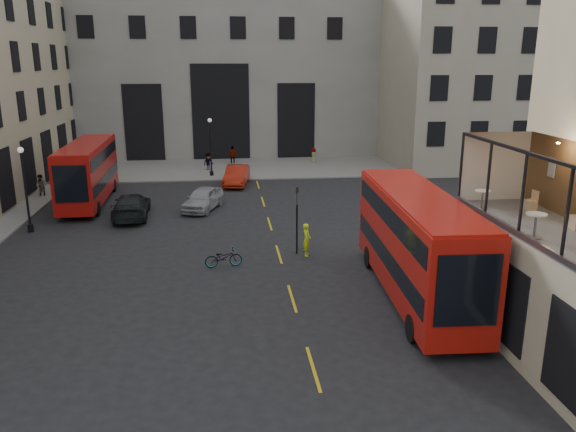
{
  "coord_description": "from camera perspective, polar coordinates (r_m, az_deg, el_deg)",
  "views": [
    {
      "loc": [
        -4.89,
        -17.17,
        10.39
      ],
      "look_at": [
        -1.83,
        9.11,
        3.0
      ],
      "focal_mm": 35.0,
      "sensor_mm": 36.0,
      "label": 1
    }
  ],
  "objects": [
    {
      "name": "traffic_light_near",
      "position": [
        30.49,
        0.91,
        0.46
      ],
      "size": [
        0.16,
        0.2,
        3.8
      ],
      "color": "black",
      "rests_on": "ground"
    },
    {
      "name": "bus_near",
      "position": [
        25.49,
        12.92,
        -2.42
      ],
      "size": [
        3.29,
        12.06,
        4.77
      ],
      "color": "#A3120B",
      "rests_on": "ground"
    },
    {
      "name": "pedestrian_c",
      "position": [
        57.95,
        -5.63,
        6.15
      ],
      "size": [
        1.13,
        0.54,
        1.88
      ],
      "primitive_type": "imported",
      "rotation": [
        0.0,
        0.0,
        3.21
      ],
      "color": "gray",
      "rests_on": "ground"
    },
    {
      "name": "bicycle",
      "position": [
        29.32,
        -6.57,
        -4.22
      ],
      "size": [
        1.98,
        0.92,
        1.0
      ],
      "primitive_type": "imported",
      "rotation": [
        0.0,
        0.0,
        1.71
      ],
      "color": "gray",
      "rests_on": "ground"
    },
    {
      "name": "pedestrian_d",
      "position": [
        58.48,
        2.63,
        6.16
      ],
      "size": [
        0.78,
        0.93,
        1.61
      ],
      "primitive_type": "imported",
      "rotation": [
        0.0,
        0.0,
        1.96
      ],
      "color": "gray",
      "rests_on": "ground"
    },
    {
      "name": "car_c",
      "position": [
        39.55,
        -15.62,
        1.0
      ],
      "size": [
        2.55,
        5.7,
        1.62
      ],
      "primitive_type": "imported",
      "rotation": [
        0.0,
        0.0,
        3.19
      ],
      "color": "black",
      "rests_on": "ground"
    },
    {
      "name": "cafe_chair_d",
      "position": [
        24.3,
        23.42,
        1.1
      ],
      "size": [
        0.45,
        0.45,
        0.79
      ],
      "color": "tan",
      "rests_on": "cafe_floor"
    },
    {
      "name": "cafe_table_mid",
      "position": [
        20.49,
        23.85,
        -0.54
      ],
      "size": [
        0.68,
        0.68,
        0.85
      ],
      "color": "beige",
      "rests_on": "cafe_floor"
    },
    {
      "name": "pedestrian_b",
      "position": [
        54.72,
        -8.08,
        5.43
      ],
      "size": [
        1.28,
        1.21,
        1.74
      ],
      "primitive_type": "imported",
      "rotation": [
        0.0,
        0.0,
        0.69
      ],
      "color": "gray",
      "rests_on": "ground"
    },
    {
      "name": "cyclist",
      "position": [
        30.67,
        1.91,
        -2.41
      ],
      "size": [
        0.56,
        0.74,
        1.82
      ],
      "primitive_type": "imported",
      "rotation": [
        0.0,
        0.0,
        1.36
      ],
      "color": "#DDFF1A",
      "rests_on": "ground"
    },
    {
      "name": "ground",
      "position": [
        20.66,
        8.26,
        -14.77
      ],
      "size": [
        140.0,
        140.0,
        0.0
      ],
      "primitive_type": "plane",
      "color": "black",
      "rests_on": "ground"
    },
    {
      "name": "host_frontage",
      "position": [
        22.15,
        25.12,
        -7.51
      ],
      "size": [
        3.0,
        11.0,
        4.5
      ],
      "primitive_type": "cube",
      "color": "#C2B291",
      "rests_on": "ground"
    },
    {
      "name": "pedestrian_a",
      "position": [
        47.62,
        -23.76,
        2.79
      ],
      "size": [
        1.02,
        0.88,
        1.82
      ],
      "primitive_type": "imported",
      "rotation": [
        0.0,
        0.0,
        -0.23
      ],
      "color": "gray",
      "rests_on": "ground"
    },
    {
      "name": "gateway",
      "position": [
        65.17,
        -6.97,
        14.61
      ],
      "size": [
        35.0,
        10.6,
        18.0
      ],
      "color": "gray",
      "rests_on": "ground"
    },
    {
      "name": "bus_far",
      "position": [
        44.25,
        -19.66,
        4.44
      ],
      "size": [
        2.89,
        11.27,
        4.47
      ],
      "color": "#A10F0B",
      "rests_on": "ground"
    },
    {
      "name": "car_b",
      "position": [
        48.28,
        -5.23,
        4.11
      ],
      "size": [
        2.56,
        5.21,
        1.64
      ],
      "primitive_type": "imported",
      "rotation": [
        0.0,
        0.0,
        -0.17
      ],
      "color": "#A81C0A",
      "rests_on": "ground"
    },
    {
      "name": "car_a",
      "position": [
        40.57,
        -8.64,
        1.75
      ],
      "size": [
        3.33,
        5.05,
        1.6
      ],
      "primitive_type": "imported",
      "rotation": [
        0.0,
        0.0,
        -0.34
      ],
      "color": "#999CA1",
      "rests_on": "ground"
    },
    {
      "name": "street_lamp_a",
      "position": [
        38.05,
        -25.05,
        1.99
      ],
      "size": [
        0.36,
        0.36,
        5.33
      ],
      "color": "black",
      "rests_on": "ground"
    },
    {
      "name": "cafe_floor",
      "position": [
        21.42,
        25.83,
        -1.82
      ],
      "size": [
        3.0,
        10.0,
        0.1
      ],
      "primitive_type": "cube",
      "color": "slate",
      "rests_on": "host_frontage"
    },
    {
      "name": "pavement_far",
      "position": [
        56.14,
        -7.7,
        4.86
      ],
      "size": [
        40.0,
        12.0,
        0.12
      ],
      "primitive_type": "cube",
      "color": "slate",
      "rests_on": "ground"
    },
    {
      "name": "traffic_light_far",
      "position": [
        46.97,
        -19.05,
        4.99
      ],
      "size": [
        0.16,
        0.2,
        3.8
      ],
      "color": "black",
      "rests_on": "ground"
    },
    {
      "name": "street_lamp_b",
      "position": [
        51.8,
        -7.85,
        6.58
      ],
      "size": [
        0.36,
        0.36,
        5.33
      ],
      "color": "black",
      "rests_on": "ground"
    },
    {
      "name": "building_right",
      "position": [
        62.33,
        17.49,
        14.92
      ],
      "size": [
        16.6,
        18.6,
        20.0
      ],
      "color": "#A49C84",
      "rests_on": "ground"
    },
    {
      "name": "cafe_table_far",
      "position": [
        23.78,
        19.15,
        1.88
      ],
      "size": [
        0.6,
        0.6,
        0.76
      ],
      "color": "silver",
      "rests_on": "cafe_floor"
    }
  ]
}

